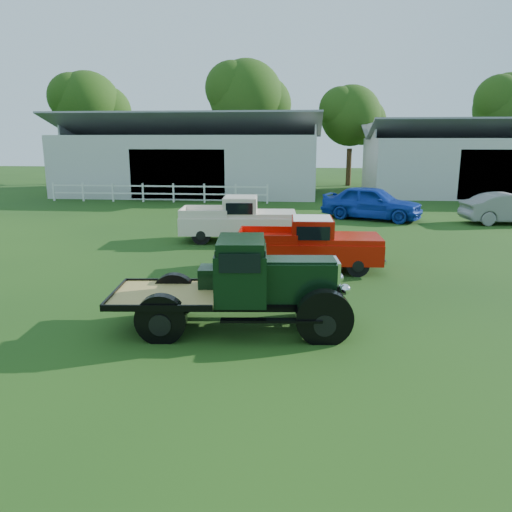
# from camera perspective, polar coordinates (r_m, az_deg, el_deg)

# --- Properties ---
(ground) EXTENTS (120.00, 120.00, 0.00)m
(ground) POSITION_cam_1_polar(r_m,az_deg,el_deg) (11.90, -1.55, -6.23)
(ground) COLOR #193611
(shed_left) EXTENTS (18.80, 10.20, 5.60)m
(shed_left) POSITION_cam_1_polar(r_m,az_deg,el_deg) (38.09, -7.16, 11.41)
(shed_left) COLOR #A3A3A0
(shed_left) RESTS_ON ground
(shed_right) EXTENTS (16.80, 9.20, 5.20)m
(shed_right) POSITION_cam_1_polar(r_m,az_deg,el_deg) (40.16, 24.42, 10.16)
(shed_right) COLOR #A3A3A0
(shed_right) RESTS_ON ground
(fence_rail) EXTENTS (14.20, 0.16, 1.20)m
(fence_rail) POSITION_cam_1_polar(r_m,az_deg,el_deg) (32.70, -11.12, 7.11)
(fence_rail) COLOR white
(fence_rail) RESTS_ON ground
(tree_a) EXTENTS (6.30, 6.30, 10.50)m
(tree_a) POSITION_cam_1_polar(r_m,az_deg,el_deg) (48.24, -18.56, 14.13)
(tree_a) COLOR #1C430F
(tree_a) RESTS_ON ground
(tree_b) EXTENTS (6.90, 6.90, 11.50)m
(tree_b) POSITION_cam_1_polar(r_m,az_deg,el_deg) (45.48, -1.12, 15.51)
(tree_b) COLOR #1C430F
(tree_b) RESTS_ON ground
(tree_c) EXTENTS (5.40, 5.40, 9.00)m
(tree_c) POSITION_cam_1_polar(r_m,az_deg,el_deg) (44.27, 10.71, 13.73)
(tree_c) COLOR #1C430F
(tree_c) RESTS_ON ground
(tree_d) EXTENTS (6.00, 6.00, 10.00)m
(tree_d) POSITION_cam_1_polar(r_m,az_deg,el_deg) (48.07, 26.69, 13.13)
(tree_d) COLOR #1C430F
(tree_d) RESTS_ON ground
(vintage_flatbed) EXTENTS (5.11, 2.41, 1.96)m
(vintage_flatbed) POSITION_cam_1_polar(r_m,az_deg,el_deg) (10.54, -2.20, -3.21)
(vintage_flatbed) COLOR black
(vintage_flatbed) RESTS_ON ground
(red_pickup) EXTENTS (4.58, 1.92, 1.65)m
(red_pickup) POSITION_cam_1_polar(r_m,az_deg,el_deg) (15.42, 6.04, 1.42)
(red_pickup) COLOR red
(red_pickup) RESTS_ON ground
(white_pickup) EXTENTS (4.82, 2.17, 1.72)m
(white_pickup) POSITION_cam_1_polar(r_m,az_deg,el_deg) (19.77, -2.05, 4.22)
(white_pickup) COLOR beige
(white_pickup) RESTS_ON ground
(misc_car_blue) EXTENTS (5.31, 3.73, 1.68)m
(misc_car_blue) POSITION_cam_1_polar(r_m,az_deg,el_deg) (25.82, 13.10, 5.96)
(misc_car_blue) COLOR #1235A8
(misc_car_blue) RESTS_ON ground
(misc_car_grey) EXTENTS (4.55, 2.02, 1.45)m
(misc_car_grey) POSITION_cam_1_polar(r_m,az_deg,el_deg) (26.74, 27.05, 4.85)
(misc_car_grey) COLOR slate
(misc_car_grey) RESTS_ON ground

